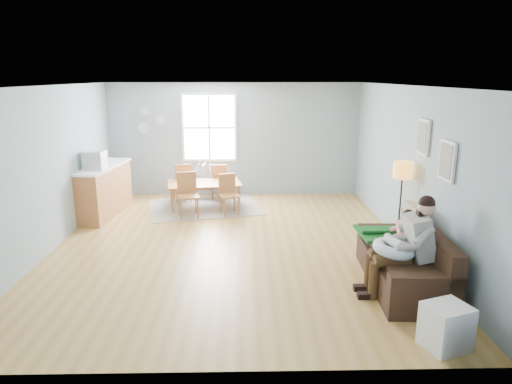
{
  "coord_description": "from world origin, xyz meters",
  "views": [
    {
      "loc": [
        0.28,
        -7.45,
        2.86
      ],
      "look_at": [
        0.44,
        -0.2,
        1.0
      ],
      "focal_mm": 32.0,
      "sensor_mm": 36.0,
      "label": 1
    }
  ],
  "objects_px": {
    "storage_cube": "(445,327)",
    "chair_se": "(228,192)",
    "toddler": "(400,233)",
    "dining_table": "(205,195)",
    "sofa": "(407,265)",
    "father": "(406,243)",
    "chair_sw": "(188,192)",
    "baby_swing": "(204,183)",
    "floor_lamp": "(402,178)",
    "chair_ne": "(219,180)",
    "counter": "(104,190)",
    "monitor": "(95,160)",
    "chair_nw": "(183,180)"
  },
  "relations": [
    {
      "from": "storage_cube",
      "to": "chair_se",
      "type": "height_order",
      "value": "chair_se"
    },
    {
      "from": "toddler",
      "to": "dining_table",
      "type": "height_order",
      "value": "toddler"
    },
    {
      "from": "sofa",
      "to": "father",
      "type": "relative_size",
      "value": 1.52
    },
    {
      "from": "storage_cube",
      "to": "chair_sw",
      "type": "xyz_separation_m",
      "value": [
        -3.34,
        4.81,
        0.28
      ]
    },
    {
      "from": "baby_swing",
      "to": "sofa",
      "type": "bearing_deg",
      "value": -55.47
    },
    {
      "from": "father",
      "to": "chair_sw",
      "type": "height_order",
      "value": "father"
    },
    {
      "from": "floor_lamp",
      "to": "sofa",
      "type": "bearing_deg",
      "value": -102.76
    },
    {
      "from": "sofa",
      "to": "chair_ne",
      "type": "height_order",
      "value": "chair_ne"
    },
    {
      "from": "toddler",
      "to": "chair_sw",
      "type": "bearing_deg",
      "value": 137.62
    },
    {
      "from": "dining_table",
      "to": "counter",
      "type": "height_order",
      "value": "counter"
    },
    {
      "from": "toddler",
      "to": "monitor",
      "type": "distance_m",
      "value": 5.95
    },
    {
      "from": "dining_table",
      "to": "monitor",
      "type": "xyz_separation_m",
      "value": [
        -2.08,
        -0.84,
        0.95
      ]
    },
    {
      "from": "father",
      "to": "chair_sw",
      "type": "distance_m",
      "value": 4.87
    },
    {
      "from": "toddler",
      "to": "counter",
      "type": "xyz_separation_m",
      "value": [
        -5.14,
        3.26,
        -0.17
      ]
    },
    {
      "from": "dining_table",
      "to": "baby_swing",
      "type": "xyz_separation_m",
      "value": [
        -0.07,
        0.75,
        0.09
      ]
    },
    {
      "from": "dining_table",
      "to": "father",
      "type": "bearing_deg",
      "value": -63.78
    },
    {
      "from": "dining_table",
      "to": "chair_sw",
      "type": "relative_size",
      "value": 1.71
    },
    {
      "from": "counter",
      "to": "baby_swing",
      "type": "height_order",
      "value": "counter"
    },
    {
      "from": "chair_sw",
      "to": "counter",
      "type": "xyz_separation_m",
      "value": [
        -1.76,
        0.18,
        0.0
      ]
    },
    {
      "from": "chair_ne",
      "to": "baby_swing",
      "type": "height_order",
      "value": "chair_ne"
    },
    {
      "from": "sofa",
      "to": "storage_cube",
      "type": "distance_m",
      "value": 1.54
    },
    {
      "from": "father",
      "to": "floor_lamp",
      "type": "height_order",
      "value": "floor_lamp"
    },
    {
      "from": "storage_cube",
      "to": "chair_ne",
      "type": "relative_size",
      "value": 0.64
    },
    {
      "from": "dining_table",
      "to": "chair_nw",
      "type": "height_order",
      "value": "chair_nw"
    },
    {
      "from": "baby_swing",
      "to": "chair_ne",
      "type": "bearing_deg",
      "value": -12.05
    },
    {
      "from": "floor_lamp",
      "to": "chair_se",
      "type": "relative_size",
      "value": 1.78
    },
    {
      "from": "storage_cube",
      "to": "baby_swing",
      "type": "bearing_deg",
      "value": 116.64
    },
    {
      "from": "floor_lamp",
      "to": "storage_cube",
      "type": "relative_size",
      "value": 2.75
    },
    {
      "from": "chair_sw",
      "to": "monitor",
      "type": "distance_m",
      "value": 1.93
    },
    {
      "from": "sofa",
      "to": "chair_sw",
      "type": "bearing_deg",
      "value": 136.43
    },
    {
      "from": "chair_sw",
      "to": "chair_nw",
      "type": "height_order",
      "value": "chair_sw"
    },
    {
      "from": "chair_se",
      "to": "chair_sw",
      "type": "bearing_deg",
      "value": -167.78
    },
    {
      "from": "toddler",
      "to": "storage_cube",
      "type": "bearing_deg",
      "value": -91.33
    },
    {
      "from": "counter",
      "to": "monitor",
      "type": "distance_m",
      "value": 0.79
    },
    {
      "from": "storage_cube",
      "to": "dining_table",
      "type": "relative_size",
      "value": 0.35
    },
    {
      "from": "chair_se",
      "to": "monitor",
      "type": "xyz_separation_m",
      "value": [
        -2.62,
        -0.36,
        0.76
      ]
    },
    {
      "from": "storage_cube",
      "to": "chair_sw",
      "type": "relative_size",
      "value": 0.59
    },
    {
      "from": "toddler",
      "to": "chair_ne",
      "type": "bearing_deg",
      "value": 122.41
    },
    {
      "from": "sofa",
      "to": "father",
      "type": "xyz_separation_m",
      "value": [
        -0.14,
        -0.29,
        0.43
      ]
    },
    {
      "from": "chair_ne",
      "to": "counter",
      "type": "xyz_separation_m",
      "value": [
        -2.33,
        -1.16,
        0.05
      ]
    },
    {
      "from": "chair_ne",
      "to": "baby_swing",
      "type": "relative_size",
      "value": 0.97
    },
    {
      "from": "floor_lamp",
      "to": "chair_ne",
      "type": "xyz_separation_m",
      "value": [
        -3.17,
        3.34,
        -0.78
      ]
    },
    {
      "from": "baby_swing",
      "to": "father",
      "type": "bearing_deg",
      "value": -58.19
    },
    {
      "from": "sofa",
      "to": "baby_swing",
      "type": "bearing_deg",
      "value": 124.53
    },
    {
      "from": "chair_se",
      "to": "floor_lamp",
      "type": "bearing_deg",
      "value": -36.88
    },
    {
      "from": "chair_ne",
      "to": "baby_swing",
      "type": "bearing_deg",
      "value": 167.95
    },
    {
      "from": "baby_swing",
      "to": "dining_table",
      "type": "bearing_deg",
      "value": -84.33
    },
    {
      "from": "sofa",
      "to": "floor_lamp",
      "type": "bearing_deg",
      "value": 77.24
    },
    {
      "from": "toddler",
      "to": "counter",
      "type": "bearing_deg",
      "value": 147.6
    },
    {
      "from": "floor_lamp",
      "to": "father",
      "type": "bearing_deg",
      "value": -105.36
    }
  ]
}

